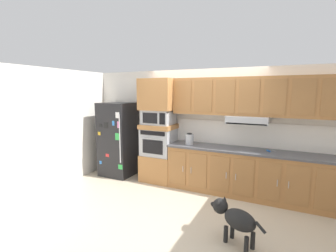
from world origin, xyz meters
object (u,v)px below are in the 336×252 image
object	(u,v)px
built_in_oven	(159,142)
electric_kettle	(189,139)
microwave	(159,117)
dog	(235,218)
screwdriver	(269,151)
refrigerator	(118,139)

from	to	relation	value
built_in_oven	electric_kettle	world-z (taller)	built_in_oven
built_in_oven	microwave	xyz separation A→B (m)	(0.00, -0.00, 0.56)
electric_kettle	dog	world-z (taller)	electric_kettle
built_in_oven	microwave	size ratio (longest dim) A/B	1.09
screwdriver	dog	world-z (taller)	screwdriver
refrigerator	built_in_oven	bearing A→B (deg)	3.59
electric_kettle	built_in_oven	bearing A→B (deg)	176.41
built_in_oven	electric_kettle	bearing A→B (deg)	-3.59
refrigerator	screwdriver	distance (m)	3.38
refrigerator	screwdriver	bearing A→B (deg)	1.50
refrigerator	electric_kettle	distance (m)	1.84
refrigerator	dog	world-z (taller)	refrigerator
microwave	screwdriver	world-z (taller)	microwave
screwdriver	dog	size ratio (longest dim) A/B	0.21
refrigerator	screwdriver	xyz separation A→B (m)	(3.38, 0.09, 0.05)
microwave	dog	world-z (taller)	microwave
refrigerator	electric_kettle	xyz separation A→B (m)	(1.84, 0.02, 0.15)
built_in_oven	electric_kettle	distance (m)	0.77
built_in_oven	screwdriver	distance (m)	2.30
microwave	dog	distance (m)	2.81
electric_kettle	dog	distance (m)	2.13
refrigerator	dog	distance (m)	3.50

